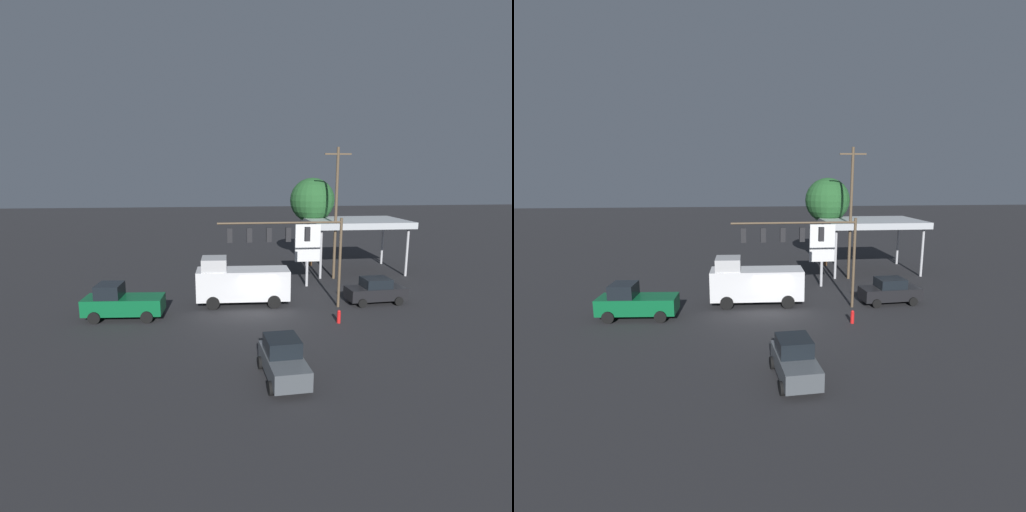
% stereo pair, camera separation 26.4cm
% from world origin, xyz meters
% --- Properties ---
extents(ground_plane, '(200.00, 200.00, 0.00)m').
position_xyz_m(ground_plane, '(0.00, 0.00, 0.00)').
color(ground_plane, '#262628').
extents(traffic_signal_assembly, '(8.85, 0.43, 6.55)m').
position_xyz_m(traffic_signal_assembly, '(-2.06, -0.26, 5.04)').
color(traffic_signal_assembly, brown).
rests_on(traffic_signal_assembly, ground).
extents(utility_pole, '(2.40, 0.26, 11.95)m').
position_xyz_m(utility_pole, '(-8.02, -8.35, 6.27)').
color(utility_pole, brown).
rests_on(utility_pole, ground).
extents(gas_station_canopy, '(9.59, 6.83, 5.21)m').
position_xyz_m(gas_station_canopy, '(-10.97, -11.30, 4.84)').
color(gas_station_canopy, '#B2B7BC').
rests_on(gas_station_canopy, ground).
extents(price_sign, '(2.17, 0.27, 5.43)m').
position_xyz_m(price_sign, '(-4.89, -6.01, 3.66)').
color(price_sign, '#B7B7BC').
rests_on(price_sign, ground).
extents(sedan_far, '(4.51, 2.29, 1.93)m').
position_xyz_m(sedan_far, '(-8.95, -0.86, 0.95)').
color(sedan_far, black).
rests_on(sedan_far, ground).
extents(pickup_parked, '(5.32, 2.52, 2.40)m').
position_xyz_m(pickup_parked, '(9.36, 0.50, 1.11)').
color(pickup_parked, '#0C592D').
rests_on(pickup_parked, ground).
extents(delivery_truck, '(6.88, 2.77, 3.58)m').
position_xyz_m(delivery_truck, '(1.20, -1.65, 1.69)').
color(delivery_truck, silver).
rests_on(delivery_truck, ground).
extents(hatchback_crossing, '(2.16, 3.90, 1.97)m').
position_xyz_m(hatchback_crossing, '(0.02, 9.79, 0.95)').
color(hatchback_crossing, '#474C51').
rests_on(hatchback_crossing, ground).
extents(street_tree, '(4.62, 4.62, 9.28)m').
position_xyz_m(street_tree, '(-7.25, -14.11, 6.94)').
color(street_tree, '#4C331E').
rests_on(street_tree, ground).
extents(fire_hydrant, '(0.24, 0.24, 0.88)m').
position_xyz_m(fire_hydrant, '(-4.89, 2.98, 0.44)').
color(fire_hydrant, red).
rests_on(fire_hydrant, ground).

